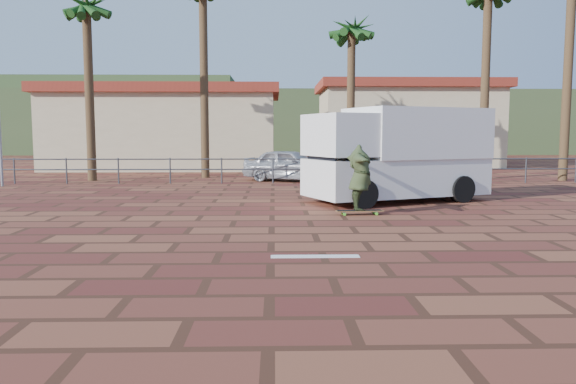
# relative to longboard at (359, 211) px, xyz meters

# --- Properties ---
(ground) EXTENTS (120.00, 120.00, 0.00)m
(ground) POSITION_rel_longboard_xyz_m (-2.09, -3.35, -0.09)
(ground) COLOR brown
(ground) RESTS_ON ground
(paint_stripe) EXTENTS (1.40, 0.22, 0.01)m
(paint_stripe) POSITION_rel_longboard_xyz_m (-1.39, -4.55, -0.09)
(paint_stripe) COLOR white
(paint_stripe) RESTS_ON ground
(guardrail) EXTENTS (24.06, 0.06, 1.00)m
(guardrail) POSITION_rel_longboard_xyz_m (-2.09, 8.65, 0.59)
(guardrail) COLOR #47494F
(guardrail) RESTS_ON ground
(palm_far_left) EXTENTS (2.40, 2.40, 8.25)m
(palm_far_left) POSITION_rel_longboard_xyz_m (-9.59, 10.15, 6.74)
(palm_far_left) COLOR brown
(palm_far_left) RESTS_ON ground
(palm_center) EXTENTS (2.40, 2.40, 7.75)m
(palm_center) POSITION_rel_longboard_xyz_m (1.41, 12.15, 6.27)
(palm_center) COLOR brown
(palm_center) RESTS_ON ground
(building_west) EXTENTS (12.60, 7.60, 4.50)m
(building_west) POSITION_rel_longboard_xyz_m (-8.09, 18.65, 2.19)
(building_west) COLOR beige
(building_west) RESTS_ON ground
(building_east) EXTENTS (10.60, 6.60, 5.00)m
(building_east) POSITION_rel_longboard_xyz_m (5.91, 20.65, 2.45)
(building_east) COLOR beige
(building_east) RESTS_ON ground
(hill_front) EXTENTS (70.00, 18.00, 6.00)m
(hill_front) POSITION_rel_longboard_xyz_m (-2.09, 46.65, 2.91)
(hill_front) COLOR #384C28
(hill_front) RESTS_ON ground
(hill_back) EXTENTS (35.00, 14.00, 8.00)m
(hill_back) POSITION_rel_longboard_xyz_m (-24.09, 52.65, 3.91)
(hill_back) COLOR #384C28
(hill_back) RESTS_ON ground
(longboard) EXTENTS (1.14, 0.35, 0.11)m
(longboard) POSITION_rel_longboard_xyz_m (0.00, 0.00, 0.00)
(longboard) COLOR olive
(longboard) RESTS_ON ground
(skateboarder) EXTENTS (0.65, 1.96, 1.57)m
(skateboarder) POSITION_rel_longboard_xyz_m (0.00, 0.00, 0.81)
(skateboarder) COLOR #333F22
(skateboarder) RESTS_ON longboard
(campervan) EXTENTS (5.54, 3.93, 2.65)m
(campervan) POSITION_rel_longboard_xyz_m (1.50, 2.72, 1.30)
(campervan) COLOR white
(campervan) RESTS_ON ground
(car_silver) EXTENTS (4.17, 3.07, 1.32)m
(car_silver) POSITION_rel_longboard_xyz_m (-1.38, 9.65, 0.57)
(car_silver) COLOR #A2A3A8
(car_silver) RESTS_ON ground
(car_white) EXTENTS (4.46, 1.56, 1.47)m
(car_white) POSITION_rel_longboard_xyz_m (2.55, 13.15, 0.64)
(car_white) COLOR silver
(car_white) RESTS_ON ground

